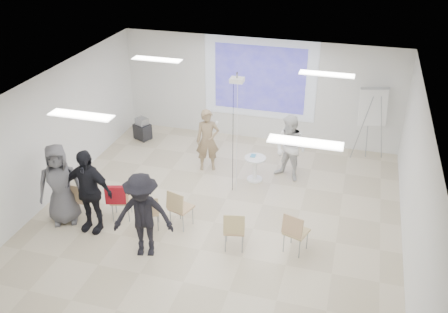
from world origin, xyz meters
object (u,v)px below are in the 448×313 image
(chair_left_mid, at_px, (120,198))
(pedestal_table, at_px, (255,167))
(player_left, at_px, (208,136))
(chair_far_left, at_px, (82,198))
(player_right, at_px, (290,145))
(chair_right_far, at_px, (295,230))
(audience_left, at_px, (87,185))
(chair_center, at_px, (179,206))
(audience_mid, at_px, (142,210))
(chair_left_inner, at_px, (150,210))
(laptop, at_px, (150,209))
(flipchart_easel, at_px, (373,107))
(audience_outer, at_px, (59,180))
(chair_right_inner, at_px, (234,228))
(av_cart, at_px, (142,130))

(chair_left_mid, bearing_deg, pedestal_table, 29.07)
(player_left, distance_m, chair_far_left, 3.54)
(player_right, xyz_separation_m, chair_right_far, (0.58, -2.93, -0.40))
(pedestal_table, height_order, audience_left, audience_left)
(chair_left_mid, bearing_deg, chair_center, -13.36)
(chair_right_far, bearing_deg, player_right, 119.08)
(chair_center, distance_m, audience_mid, 1.18)
(pedestal_table, height_order, chair_left_inner, chair_left_inner)
(player_left, distance_m, player_right, 2.13)
(laptop, bearing_deg, flipchart_easel, -154.99)
(chair_left_inner, distance_m, chair_center, 0.62)
(audience_mid, distance_m, audience_outer, 2.25)
(chair_right_inner, bearing_deg, laptop, 160.35)
(pedestal_table, xyz_separation_m, chair_far_left, (-3.35, -2.62, 0.12))
(player_right, distance_m, flipchart_easel, 2.59)
(chair_far_left, height_order, audience_outer, audience_outer)
(player_left, bearing_deg, pedestal_table, -30.89)
(pedestal_table, distance_m, player_left, 1.46)
(chair_left_mid, bearing_deg, chair_far_left, 171.91)
(audience_mid, bearing_deg, laptop, 91.78)
(player_right, distance_m, laptop, 3.88)
(player_right, xyz_separation_m, chair_center, (-1.94, -2.75, -0.41))
(pedestal_table, height_order, chair_far_left, chair_far_left)
(player_left, height_order, audience_left, audience_left)
(player_left, xyz_separation_m, chair_center, (0.19, -2.68, -0.40))
(audience_mid, bearing_deg, audience_left, 147.96)
(flipchart_easel, bearing_deg, chair_right_inner, -133.02)
(player_left, distance_m, chair_left_inner, 2.97)
(pedestal_table, relative_size, chair_left_inner, 0.80)
(av_cart, bearing_deg, audience_outer, -64.61)
(chair_center, xyz_separation_m, av_cart, (-2.59, 3.85, -0.24))
(flipchart_easel, bearing_deg, laptop, -149.99)
(chair_far_left, height_order, chair_right_inner, chair_right_inner)
(audience_left, xyz_separation_m, audience_outer, (-0.73, 0.09, -0.04))
(chair_far_left, xyz_separation_m, audience_left, (0.42, -0.36, 0.60))
(audience_left, relative_size, flipchart_easel, 1.07)
(chair_left_mid, bearing_deg, av_cart, 91.38)
(player_left, bearing_deg, flipchart_easel, 3.41)
(audience_mid, bearing_deg, flipchart_easel, 38.48)
(chair_left_inner, xyz_separation_m, audience_mid, (0.22, -0.78, 0.54))
(player_left, distance_m, audience_left, 3.61)
(player_right, xyz_separation_m, chair_right_inner, (-0.60, -3.18, -0.41))
(chair_center, distance_m, flipchart_easel, 5.93)
(chair_left_inner, height_order, av_cart, chair_left_inner)
(chair_left_mid, relative_size, chair_center, 1.01)
(chair_center, relative_size, audience_mid, 0.45)
(pedestal_table, relative_size, laptop, 2.17)
(player_left, relative_size, chair_center, 2.04)
(av_cart, bearing_deg, chair_right_inner, -22.78)
(pedestal_table, distance_m, chair_right_inner, 2.87)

